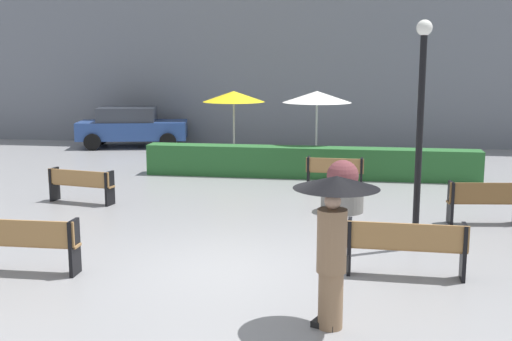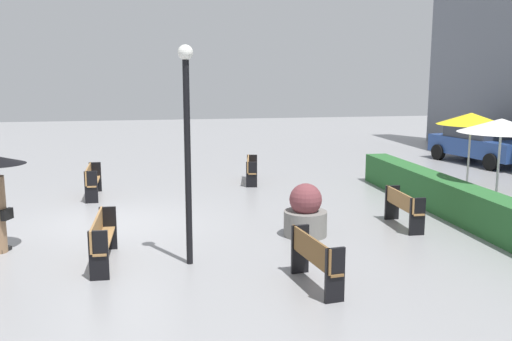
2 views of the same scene
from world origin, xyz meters
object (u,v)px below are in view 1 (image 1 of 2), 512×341
pedestrian_with_umbrella (334,225)px  lamp_post (421,112)px  bench_near_right (406,244)px  parked_car (132,126)px  bench_near_left (27,241)px  planter_pot (342,189)px  bench_back_row (335,171)px  patio_umbrella_yellow (234,97)px  patio_umbrella_white (317,97)px  bench_far_right (485,199)px  bench_far_left (81,183)px

pedestrian_with_umbrella → lamp_post: (1.37, 3.71, 1.15)m
bench_near_right → parked_car: parked_car is taller
bench_near_left → lamp_post: bearing=20.8°
planter_pot → bench_back_row: bearing=96.0°
bench_near_right → pedestrian_with_umbrella: bearing=-117.4°
patio_umbrella_yellow → bench_near_left: bearing=-96.2°
lamp_post → pedestrian_with_umbrella: bearing=-110.3°
pedestrian_with_umbrella → planter_pot: 6.43m
patio_umbrella_white → planter_pot: bearing=-80.0°
bench_near_right → patio_umbrella_white: bearing=101.9°
bench_far_right → pedestrian_with_umbrella: bearing=-117.4°
bench_far_right → planter_pot: size_ratio=1.30×
pedestrian_with_umbrella → patio_umbrella_yellow: patio_umbrella_yellow is taller
bench_back_row → patio_umbrella_white: size_ratio=0.62×
bench_far_left → bench_near_left: bearing=-75.1°
patio_umbrella_yellow → bench_far_right: bearing=-45.8°
patio_umbrella_white → parked_car: bearing=150.5°
bench_near_left → patio_umbrella_yellow: bearing=83.8°
bench_far_left → bench_near_right: bench_near_right is taller
bench_near_left → patio_umbrella_white: 11.26m
bench_near_left → parked_car: parked_car is taller
pedestrian_with_umbrella → parked_car: pedestrian_with_umbrella is taller
bench_back_row → bench_far_left: bearing=-156.8°
lamp_post → planter_pot: bearing=117.5°
bench_far_right → parked_car: (-11.44, 10.25, 0.28)m
bench_near_left → patio_umbrella_white: (3.99, 10.38, 1.74)m
pedestrian_with_umbrella → patio_umbrella_yellow: (-3.72, 12.56, 0.87)m
bench_far_right → patio_umbrella_yellow: bearing=134.2°
bench_near_right → pedestrian_with_umbrella: 2.47m
planter_pot → patio_umbrella_yellow: (-3.70, 6.18, 1.71)m
bench_near_right → lamp_post: lamp_post is taller
bench_near_right → lamp_post: (0.30, 1.64, 1.95)m
parked_car → lamp_post: bearing=-51.2°
lamp_post → patio_umbrella_white: bearing=106.2°
bench_near_right → patio_umbrella_yellow: size_ratio=0.79×
bench_far_right → lamp_post: bearing=-128.4°
bench_far_left → planter_pot: (6.23, 0.13, 0.02)m
bench_far_right → parked_car: 15.37m
pedestrian_with_umbrella → patio_umbrella_white: (-0.96, 11.69, 0.93)m
bench_near_right → patio_umbrella_white: patio_umbrella_white is taller
bench_far_left → patio_umbrella_yellow: size_ratio=0.71×
bench_near_right → pedestrian_with_umbrella: size_ratio=0.96×
bench_near_left → bench_near_right: (6.01, 0.76, 0.00)m
bench_back_row → bench_near_right: (1.35, -6.75, 0.03)m
bench_near_right → planter_pot: size_ratio=1.60×
bench_far_right → bench_near_left: bearing=-150.9°
bench_near_right → lamp_post: bearing=79.8°
bench_back_row → pedestrian_with_umbrella: 8.86m
patio_umbrella_white → parked_car: size_ratio=0.55×
bench_near_right → patio_umbrella_yellow: 11.65m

